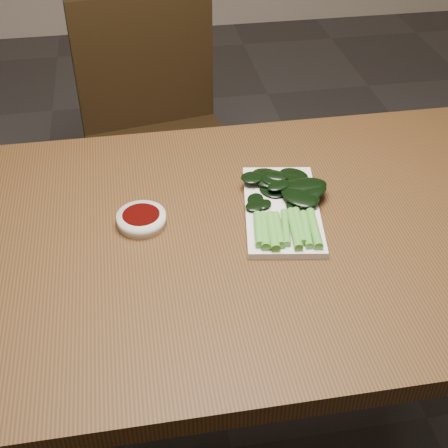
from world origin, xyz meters
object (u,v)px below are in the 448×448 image
(chair_far, at_px, (159,131))
(serving_plate, at_px, (282,210))
(gai_lan, at_px, (286,200))
(sauce_bowl, at_px, (141,219))
(table, at_px, (233,258))

(chair_far, relative_size, serving_plate, 2.95)
(serving_plate, distance_m, gai_lan, 0.02)
(chair_far, distance_m, sauce_bowl, 0.86)
(chair_far, distance_m, gai_lan, 0.88)
(table, bearing_deg, gai_lan, 23.34)
(chair_far, xyz_separation_m, serving_plate, (0.19, -0.82, 0.27))
(sauce_bowl, xyz_separation_m, serving_plate, (0.28, -0.01, -0.01))
(gai_lan, bearing_deg, sauce_bowl, -179.80)
(table, xyz_separation_m, gai_lan, (0.11, 0.05, 0.10))
(sauce_bowl, height_order, serving_plate, sauce_bowl)
(sauce_bowl, bearing_deg, serving_plate, -1.52)
(table, distance_m, serving_plate, 0.14)
(chair_far, relative_size, sauce_bowl, 9.41)
(sauce_bowl, relative_size, gai_lan, 0.34)
(chair_far, height_order, sauce_bowl, chair_far)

